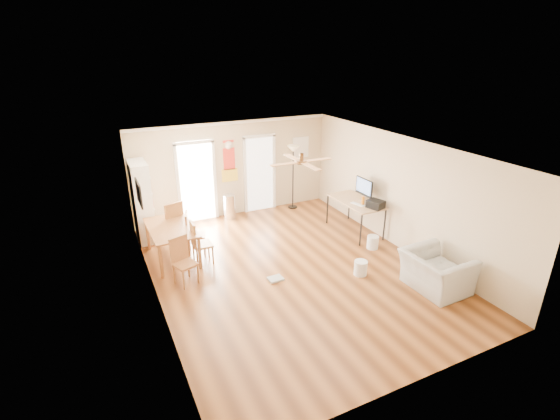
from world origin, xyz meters
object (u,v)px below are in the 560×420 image
armchair (436,272)px  dining_chair_right_b (202,242)px  trash_can (229,207)px  computer_desk (355,216)px  wastebasket_a (361,268)px  dining_chair_far (171,223)px  dining_chair_near (185,262)px  wastebasket_b (373,242)px  torchiere_lamp (293,177)px  printer (376,204)px  bookshelf (142,202)px  dining_chair_right_a (196,233)px  dining_table (172,243)px

armchair → dining_chair_right_b: bearing=51.0°
trash_can → computer_desk: size_ratio=0.44×
wastebasket_a → dining_chair_far: bearing=135.7°
dining_chair_near → wastebasket_b: size_ratio=3.12×
torchiere_lamp → printer: size_ratio=5.09×
bookshelf → dining_chair_right_b: 2.04m
trash_can → printer: 3.92m
dining_chair_right_a → printer: (4.05, -1.21, 0.44)m
bookshelf → wastebasket_b: bookshelf is taller
torchiere_lamp → computer_desk: torchiere_lamp is taller
computer_desk → printer: printer is taller
dining_table → dining_chair_near: (0.01, -1.14, 0.10)m
torchiere_lamp → printer: bearing=-74.0°
dining_chair_right_a → computer_desk: size_ratio=0.63×
dining_chair_near → wastebasket_a: dining_chair_near is taller
dining_chair_right_a → computer_desk: dining_chair_right_a is taller
bookshelf → wastebasket_a: size_ratio=6.25×
dining_chair_right_a → computer_desk: 3.96m
printer → wastebasket_a: size_ratio=1.16×
dining_chair_right_b → armchair: (3.75, -2.98, -0.11)m
dining_table → trash_can: size_ratio=2.24×
wastebasket_a → dining_chair_right_b: bearing=145.3°
torchiere_lamp → armchair: 5.08m
dining_chair_near → printer: printer is taller
dining_table → trash_can: 2.48m
dining_table → computer_desk: 4.50m
trash_can → torchiere_lamp: torchiere_lamp is taller
wastebasket_a → wastebasket_b: wastebasket_a is taller
computer_desk → printer: 0.79m
dining_chair_right_b → wastebasket_b: size_ratio=3.15×
dining_chair_right_b → dining_chair_near: 0.87m
dining_chair_right_a → dining_chair_far: 0.78m
dining_chair_right_b → dining_chair_far: size_ratio=0.89×
dining_chair_right_a → torchiere_lamp: size_ratio=0.53×
dining_chair_far → printer: 4.85m
computer_desk → wastebasket_b: 1.02m
dining_table → dining_chair_right_a: dining_chair_right_a is taller
dining_chair_right_b → bookshelf: bearing=28.8°
dining_chair_right_b → armchair: size_ratio=0.84×
dining_chair_far → torchiere_lamp: (3.67, 0.86, 0.38)m
dining_chair_far → dining_table: bearing=62.5°
dining_chair_right_b → wastebasket_b: dining_chair_right_b is taller
torchiere_lamp → printer: 2.85m
dining_table → wastebasket_a: bearing=-35.5°
dining_chair_near → trash_can: bearing=36.3°
printer → wastebasket_a: (-1.27, -1.23, -0.77)m
dining_table → armchair: (4.30, -3.43, -0.01)m
trash_can → armchair: armchair is taller
wastebasket_b → wastebasket_a: bearing=-138.8°
dining_chair_near → dining_chair_far: (0.13, 1.87, 0.07)m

